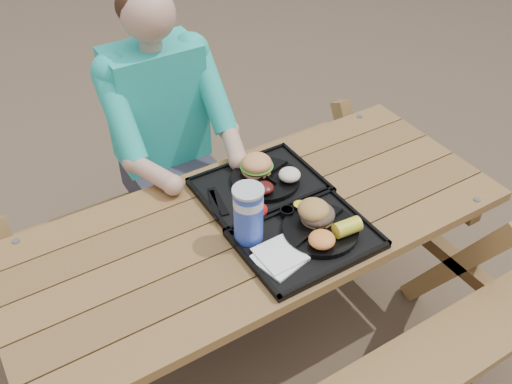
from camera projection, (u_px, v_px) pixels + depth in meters
ground at (256, 346)px, 2.49m from camera, size 60.00×60.00×0.00m
picnic_table at (256, 290)px, 2.25m from camera, size 1.80×1.49×0.75m
tray_near at (306, 239)px, 1.93m from camera, size 0.45×0.35×0.02m
tray_far at (260, 188)px, 2.14m from camera, size 0.45×0.35×0.02m
plate_near at (320, 230)px, 1.93m from camera, size 0.26×0.26×0.02m
plate_far at (265, 179)px, 2.14m from camera, size 0.26×0.26×0.02m
napkin_stack at (279, 258)px, 1.84m from camera, size 0.17×0.17×0.02m
soda_cup at (248, 215)px, 1.86m from camera, size 0.10×0.10×0.20m
condiment_bbq at (287, 212)px, 1.99m from camera, size 0.05×0.05×0.03m
condiment_mustard at (299, 207)px, 2.01m from camera, size 0.05×0.05×0.03m
sandwich at (318, 207)px, 1.92m from camera, size 0.11×0.11×0.12m
mac_cheese at (322, 239)px, 1.85m from camera, size 0.09×0.09×0.04m
corn_cob at (347, 227)px, 1.89m from camera, size 0.10×0.10×0.05m
cutlery_far at (218, 201)px, 2.06m from camera, size 0.06×0.16×0.01m
burger at (257, 160)px, 2.13m from camera, size 0.12×0.12×0.11m
baked_beans at (264, 188)px, 2.07m from camera, size 0.07×0.07×0.03m
potato_salad at (290, 175)px, 2.11m from camera, size 0.08×0.08×0.05m
diner at (164, 151)px, 2.53m from camera, size 0.48×0.84×1.28m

